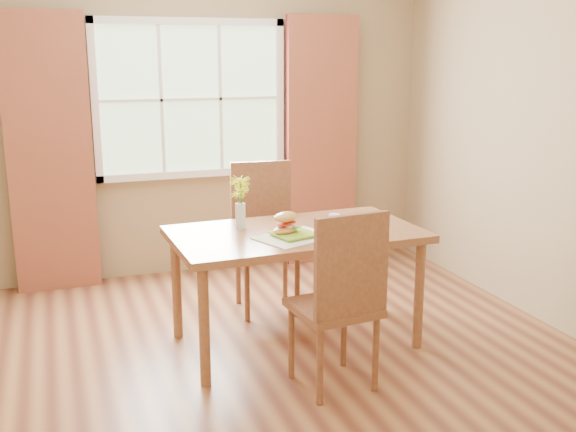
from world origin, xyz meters
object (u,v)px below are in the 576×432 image
Objects in this scene: chair_far at (264,229)px; water_glass at (334,223)px; croissant_sandwich at (286,223)px; flower_vase at (240,196)px; dining_table at (296,242)px; chair_near at (342,295)px.

chair_far reaches higher than water_glass.
croissant_sandwich is 0.64× the size of flower_vase.
water_glass is at bearing -20.00° from dining_table.
water_glass is (0.23, -0.79, 0.22)m from chair_far.
croissant_sandwich is (-0.11, 0.61, 0.27)m from chair_near.
croissant_sandwich is at bearing -137.90° from dining_table.
chair_near reaches higher than croissant_sandwich.
dining_table is 0.47m from flower_vase.
dining_table is 0.28m from water_glass.
chair_near reaches higher than dining_table.
chair_near is at bearing -109.55° from water_glass.
chair_far reaches higher than chair_near.
flower_vase is at bearing -115.51° from chair_far.
dining_table is 0.72m from chair_near.
chair_far is (-0.00, 1.43, 0.02)m from chair_near.
dining_table is 1.52× the size of chair_near.
chair_far is at bearing 58.96° from flower_vase.
water_glass is 0.63m from flower_vase.
croissant_sandwich is (-0.11, -0.82, 0.25)m from chair_far.
chair_far is at bearing 50.72° from croissant_sandwich.
flower_vase is (-0.33, -0.55, 0.38)m from chair_far.
chair_near is at bearing -69.54° from flower_vase.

